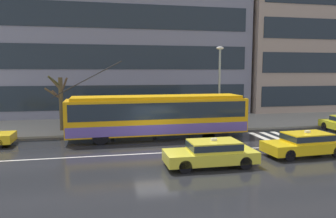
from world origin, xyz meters
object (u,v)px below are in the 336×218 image
object	(u,v)px
trolleybus	(158,115)
pedestrian_approaching_curb	(204,113)
bus_shelter	(133,106)
street_tree_bare	(60,100)
pedestrian_waiting_by_pole	(190,113)
pedestrian_at_shelter	(111,110)
street_lamp	(220,80)
pedestrian_walking_past	(154,115)
taxi_oncoming_far	(305,143)
taxi_oncoming_near	(211,152)

from	to	relation	value
trolleybus	pedestrian_approaching_curb	xyz separation A→B (m)	(4.43, 3.56, -0.44)
trolleybus	bus_shelter	size ratio (longest dim) A/B	3.35
street_tree_bare	trolleybus	bearing A→B (deg)	-28.57
pedestrian_approaching_curb	pedestrian_waiting_by_pole	world-z (taller)	pedestrian_approaching_curb
trolleybus	pedestrian_approaching_curb	bearing A→B (deg)	38.76
pedestrian_at_shelter	street_lamp	world-z (taller)	street_lamp
bus_shelter	pedestrian_at_shelter	distance (m)	1.75
pedestrian_walking_past	street_lamp	size ratio (longest dim) A/B	0.25
pedestrian_walking_past	bus_shelter	bearing A→B (deg)	-164.40
trolleybus	street_lamp	xyz separation A→B (m)	(5.27, 2.28, 2.31)
bus_shelter	pedestrian_waiting_by_pole	distance (m)	4.82
pedestrian_at_shelter	pedestrian_walking_past	xyz separation A→B (m)	(3.53, 0.27, -0.56)
pedestrian_at_shelter	pedestrian_walking_past	distance (m)	3.58
taxi_oncoming_far	pedestrian_waiting_by_pole	distance (m)	10.59
trolleybus	bus_shelter	xyz separation A→B (m)	(-1.43, 3.56, 0.30)
trolleybus	bus_shelter	distance (m)	3.85
pedestrian_approaching_curb	pedestrian_waiting_by_pole	distance (m)	1.13
bus_shelter	street_tree_bare	xyz separation A→B (m)	(-5.45, 0.19, 0.55)
pedestrian_at_shelter	street_tree_bare	distance (m)	3.84
pedestrian_at_shelter	pedestrian_walking_past	world-z (taller)	pedestrian_at_shelter
pedestrian_at_shelter	pedestrian_waiting_by_pole	distance (m)	6.48
taxi_oncoming_far	bus_shelter	bearing A→B (deg)	131.73
bus_shelter	street_lamp	world-z (taller)	street_lamp
street_tree_bare	street_lamp	bearing A→B (deg)	-6.90
taxi_oncoming_near	street_tree_bare	distance (m)	13.67
trolleybus	pedestrian_waiting_by_pole	xyz separation A→B (m)	(3.32, 3.78, -0.46)
pedestrian_walking_past	taxi_oncoming_far	bearing A→B (deg)	-56.26
trolleybus	street_tree_bare	size ratio (longest dim) A/B	3.13
bus_shelter	pedestrian_waiting_by_pole	world-z (taller)	bus_shelter
taxi_oncoming_near	pedestrian_walking_past	bearing A→B (deg)	95.43
pedestrian_walking_past	street_tree_bare	size ratio (longest dim) A/B	0.38
trolleybus	taxi_oncoming_near	size ratio (longest dim) A/B	2.91
taxi_oncoming_near	bus_shelter	bearing A→B (deg)	105.25
street_tree_bare	pedestrian_approaching_curb	bearing A→B (deg)	-0.98
taxi_oncoming_near	street_tree_bare	bearing A→B (deg)	127.86
pedestrian_approaching_curb	street_lamp	bearing A→B (deg)	-56.60
bus_shelter	street_lamp	distance (m)	7.11
trolleybus	street_lamp	world-z (taller)	street_lamp
street_lamp	taxi_oncoming_far	bearing A→B (deg)	-77.24
pedestrian_at_shelter	street_tree_bare	world-z (taller)	street_tree_bare
taxi_oncoming_far	street_lamp	bearing A→B (deg)	102.76
street_lamp	pedestrian_walking_past	bearing A→B (deg)	159.87
trolleybus	street_lamp	size ratio (longest dim) A/B	2.04
trolleybus	street_tree_bare	world-z (taller)	trolleybus
pedestrian_waiting_by_pole	street_tree_bare	size ratio (longest dim) A/B	0.41
street_tree_bare	taxi_oncoming_near	bearing A→B (deg)	-52.14
pedestrian_approaching_curb	pedestrian_walking_past	size ratio (longest dim) A/B	1.12
taxi_oncoming_far	pedestrian_walking_past	size ratio (longest dim) A/B	2.89
taxi_oncoming_far	street_lamp	world-z (taller)	street_lamp
pedestrian_waiting_by_pole	street_tree_bare	bearing A→B (deg)	-179.81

